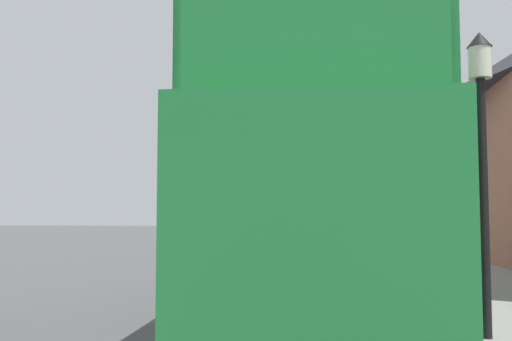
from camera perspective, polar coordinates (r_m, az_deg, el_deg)
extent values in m
plane|color=#4C4C4F|center=(25.12, -0.56, -8.43)|extent=(144.00, 144.00, 0.00)
cube|color=gray|center=(22.19, 16.53, -8.63)|extent=(3.87, 108.00, 0.14)
cube|color=#1E7A38|center=(10.22, 5.71, -5.83)|extent=(2.67, 11.45, 2.53)
cube|color=orange|center=(9.65, 5.70, -5.17)|extent=(2.57, 6.32, 0.45)
cube|color=black|center=(10.23, 5.68, -1.53)|extent=(2.68, 10.54, 0.70)
cube|color=#1E7A38|center=(10.27, 5.65, 1.54)|extent=(2.65, 10.54, 0.10)
cube|color=#1E7A38|center=(10.42, -0.86, 4.82)|extent=(0.30, 10.49, 1.12)
cube|color=#1E7A38|center=(10.41, 12.12, 4.92)|extent=(0.30, 10.49, 1.12)
cube|color=#1E7A38|center=(5.27, 5.43, 13.91)|extent=(2.42, 0.12, 1.12)
cube|color=#1E7A38|center=(14.76, 5.69, 2.16)|extent=(2.45, 1.65, 1.12)
cylinder|color=black|center=(13.86, 1.21, -9.71)|extent=(0.30, 1.04, 1.03)
cylinder|color=black|center=(13.86, 10.33, -9.64)|extent=(0.30, 1.04, 1.03)
cylinder|color=black|center=(7.12, -3.37, -14.92)|extent=(0.30, 1.04, 1.03)
cylinder|color=black|center=(7.12, 14.80, -14.80)|extent=(0.30, 1.04, 1.03)
cube|color=#9E9EA3|center=(18.38, 8.85, -8.17)|extent=(1.89, 4.57, 0.76)
cube|color=black|center=(18.21, 8.82, -6.12)|extent=(1.58, 2.22, 0.56)
cylinder|color=black|center=(19.82, 6.63, -8.58)|extent=(0.23, 0.66, 0.65)
cylinder|color=black|center=(19.80, 11.19, -8.54)|extent=(0.23, 0.66, 0.65)
cylinder|color=black|center=(17.04, 6.14, -9.30)|extent=(0.23, 0.66, 0.65)
cylinder|color=black|center=(17.02, 11.46, -9.25)|extent=(0.23, 0.66, 0.65)
cylinder|color=black|center=(8.96, 20.88, -3.21)|extent=(0.13, 0.13, 3.63)
cylinder|color=silver|center=(9.21, 20.54, 9.59)|extent=(0.32, 0.32, 0.45)
cone|color=black|center=(9.30, 20.49, 11.59)|extent=(0.35, 0.35, 0.22)
cylinder|color=black|center=(16.20, 14.30, -3.69)|extent=(0.13, 0.13, 3.63)
cylinder|color=silver|center=(16.35, 14.17, 3.48)|extent=(0.32, 0.32, 0.45)
cone|color=black|center=(16.39, 14.15, 4.64)|extent=(0.35, 0.35, 0.22)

